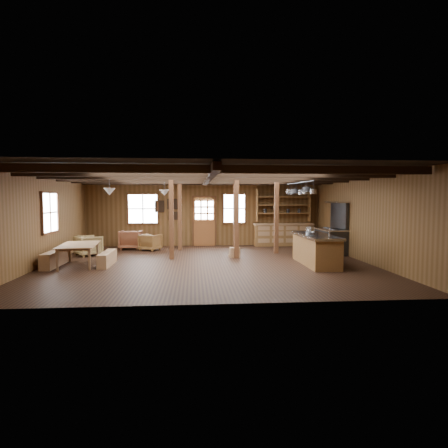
% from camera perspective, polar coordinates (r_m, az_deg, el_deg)
% --- Properties ---
extents(room, '(10.04, 9.04, 2.84)m').
position_cam_1_polar(room, '(11.64, -2.40, 0.75)').
color(room, black).
rests_on(room, ground).
extents(ceiling_joists, '(9.80, 8.82, 0.18)m').
position_cam_1_polar(ceiling_joists, '(11.82, -2.45, 7.00)').
color(ceiling_joists, black).
rests_on(ceiling_joists, ceiling).
extents(timber_posts, '(3.95, 2.35, 2.80)m').
position_cam_1_polar(timber_posts, '(13.75, -0.58, 1.25)').
color(timber_posts, '#402612').
rests_on(timber_posts, floor).
extents(back_door, '(1.02, 0.08, 2.15)m').
position_cam_1_polar(back_door, '(16.12, -3.02, -0.20)').
color(back_door, brown).
rests_on(back_door, floor).
extents(window_back_left, '(1.32, 0.06, 1.32)m').
position_cam_1_polar(window_back_left, '(16.23, -12.26, 2.29)').
color(window_back_left, white).
rests_on(window_back_left, wall_back).
extents(window_back_right, '(1.02, 0.06, 1.32)m').
position_cam_1_polar(window_back_right, '(16.18, 1.58, 2.37)').
color(window_back_right, white).
rests_on(window_back_right, wall_back).
extents(window_left, '(0.14, 1.24, 1.32)m').
position_cam_1_polar(window_left, '(12.93, -25.04, 1.59)').
color(window_left, white).
rests_on(window_left, wall_back).
extents(notice_boards, '(1.08, 0.03, 0.90)m').
position_cam_1_polar(notice_boards, '(16.11, -8.37, 2.46)').
color(notice_boards, beige).
rests_on(notice_boards, wall_back).
extents(back_counter, '(2.55, 0.60, 2.45)m').
position_cam_1_polar(back_counter, '(16.35, 9.01, -1.17)').
color(back_counter, brown).
rests_on(back_counter, floor).
extents(pendant_lamps, '(1.86, 2.36, 0.66)m').
position_cam_1_polar(pendant_lamps, '(12.74, -12.79, 4.76)').
color(pendant_lamps, '#2D2D30').
rests_on(pendant_lamps, ceiling).
extents(pot_rack, '(0.41, 3.00, 0.41)m').
position_cam_1_polar(pot_rack, '(12.39, 11.36, 4.98)').
color(pot_rack, '#2D2D30').
rests_on(pot_rack, ceiling).
extents(kitchen_island, '(0.89, 2.50, 1.20)m').
position_cam_1_polar(kitchen_island, '(11.91, 13.80, -3.75)').
color(kitchen_island, brown).
rests_on(kitchen_island, floor).
extents(step_stool, '(0.41, 0.31, 0.34)m').
position_cam_1_polar(step_stool, '(13.03, 1.64, -4.33)').
color(step_stool, '#9B6F46').
rests_on(step_stool, floor).
extents(commercial_range, '(0.80, 1.56, 1.93)m').
position_cam_1_polar(commercial_range, '(14.43, 16.09, -1.86)').
color(commercial_range, '#2D2D30').
rests_on(commercial_range, floor).
extents(dining_table, '(1.24, 1.97, 0.66)m').
position_cam_1_polar(dining_table, '(12.21, -21.05, -4.42)').
color(dining_table, brown).
rests_on(dining_table, floor).
extents(bench_wall, '(0.31, 1.68, 0.46)m').
position_cam_1_polar(bench_wall, '(12.45, -24.36, -4.81)').
color(bench_wall, '#9B6F46').
rests_on(bench_wall, floor).
extents(bench_aisle, '(0.28, 1.50, 0.41)m').
position_cam_1_polar(bench_aisle, '(12.02, -17.36, -5.05)').
color(bench_aisle, '#9B6F46').
rests_on(bench_aisle, floor).
extents(armchair_a, '(0.86, 0.88, 0.77)m').
position_cam_1_polar(armchair_a, '(15.49, -14.00, -2.33)').
color(armchair_a, brown).
rests_on(armchair_a, floor).
extents(armchair_b, '(0.95, 0.96, 0.65)m').
position_cam_1_polar(armchair_b, '(14.97, -11.16, -2.73)').
color(armchair_b, brown).
rests_on(armchair_b, floor).
extents(armchair_c, '(1.11, 1.10, 0.73)m').
position_cam_1_polar(armchair_c, '(14.19, -19.94, -3.11)').
color(armchair_c, olive).
rests_on(armchair_c, floor).
extents(counter_pot, '(0.27, 0.27, 0.16)m').
position_cam_1_polar(counter_pot, '(12.80, 13.03, -0.76)').
color(counter_pot, '#B4B7BB').
rests_on(counter_pot, kitchen_island).
extents(bowl, '(0.28, 0.28, 0.07)m').
position_cam_1_polar(bowl, '(11.88, 12.95, -1.34)').
color(bowl, silver).
rests_on(bowl, kitchen_island).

